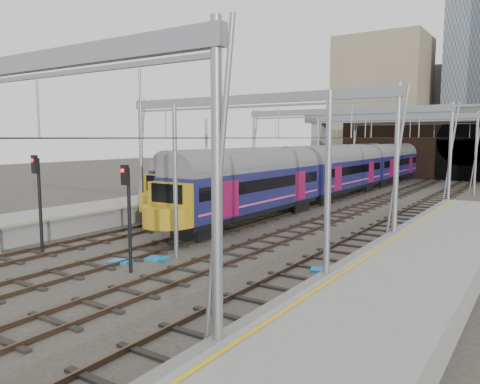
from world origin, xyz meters
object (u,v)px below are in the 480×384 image
Objects in this scene: signal_near_centre at (128,204)px; train_main at (369,166)px; train_second at (317,167)px; signal_near_left at (38,192)px.

train_main is at bearing 99.88° from signal_near_centre.
train_second is at bearing 107.40° from signal_near_centre.
train_main is 14.39× the size of signal_near_centre.
signal_near_centre is (6.00, -31.90, 0.39)m from train_second.
train_main is at bearing 90.64° from signal_near_left.
signal_near_left is at bearing -96.19° from train_main.
train_second is at bearing 96.90° from signal_near_left.
train_second is at bearing -131.18° from train_main.
signal_near_left is 5.97m from signal_near_centre.
train_main is 1.35× the size of train_second.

